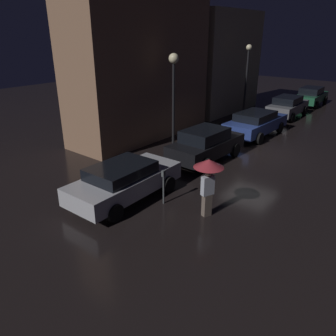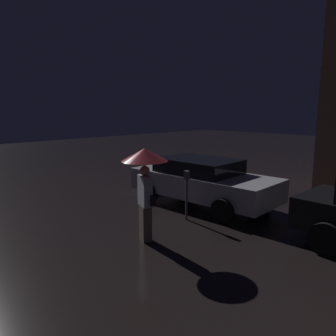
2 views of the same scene
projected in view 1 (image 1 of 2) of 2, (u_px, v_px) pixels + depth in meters
The scene contains 12 objects.
ground_plane at pixel (253, 153), 16.66m from camera, with size 60.00×60.00×0.00m, color black.
building_facade_left at pixel (140, 52), 17.71m from camera, with size 8.82×3.00×9.35m.
building_facade_right at pixel (221, 63), 24.33m from camera, with size 7.11×3.00×7.12m.
parked_car_silver at pixel (124, 180), 11.83m from camera, with size 4.45×2.03×1.37m.
parked_car_black at pixel (206, 144), 15.41m from camera, with size 4.20×1.95×1.55m.
parked_car_blue at pixel (256, 123), 19.14m from camera, with size 4.74×2.07×1.42m.
parked_car_grey at pixel (288, 106), 23.33m from camera, with size 4.23×1.88×1.48m.
parked_car_green at pixel (311, 96), 27.14m from camera, with size 4.18×1.88×1.48m.
pedestrian_with_umbrella at pixel (208, 172), 10.39m from camera, with size 0.98×0.98×2.01m.
parking_meter at pixel (163, 183), 11.44m from camera, with size 0.12×0.10×1.28m.
street_lamp_near at pixel (174, 77), 16.51m from camera, with size 0.51×0.51×4.73m.
street_lamp_far at pixel (247, 71), 22.00m from camera, with size 0.38×0.38×4.93m.
Camera 1 is at (-14.93, -6.48, 5.70)m, focal length 35.00 mm.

